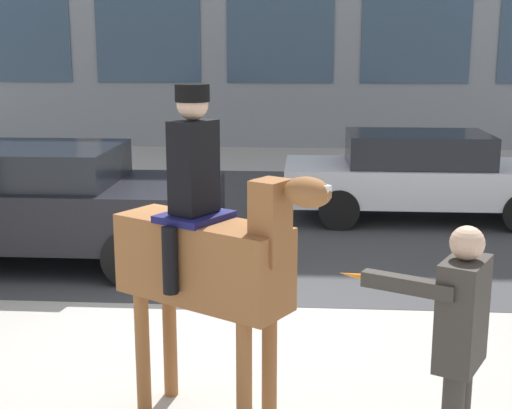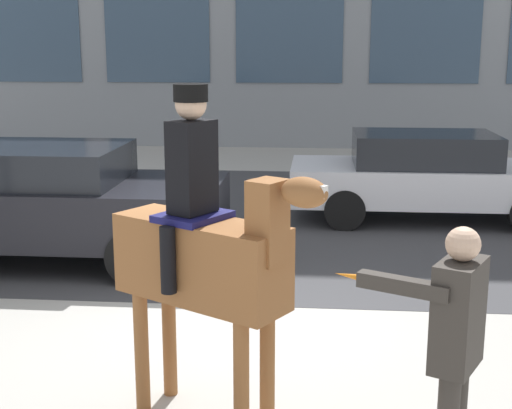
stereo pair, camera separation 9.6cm
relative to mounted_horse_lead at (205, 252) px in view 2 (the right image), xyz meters
name	(u,v)px [view 2 (the right image)]	position (x,y,z in m)	size (l,w,h in m)	color
ground_plane	(233,323)	(-0.03, 1.92, -1.32)	(80.00, 80.00, 0.00)	#9E9B93
road_surface	(267,215)	(-0.03, 6.67, -1.31)	(20.40, 8.50, 0.01)	#38383A
mounted_horse_lead	(205,252)	(0.00, 0.00, 0.00)	(1.61, 1.14, 2.49)	brown
pedestrian_bystander	(454,345)	(1.60, -0.83, -0.29)	(0.91, 0.46, 1.75)	#332D28
street_car_near_lane	(41,200)	(-2.76, 3.89, -0.52)	(4.62, 2.02, 1.51)	black
street_car_far_lane	(428,175)	(2.55, 6.61, -0.58)	(4.41, 1.81, 1.40)	silver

